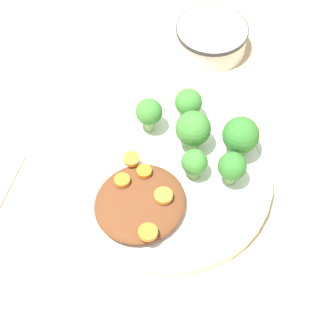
{
  "coord_description": "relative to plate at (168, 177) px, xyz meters",
  "views": [
    {
      "loc": [
        0.33,
        0.23,
        0.62
      ],
      "look_at": [
        0.0,
        0.0,
        0.03
      ],
      "focal_mm": 60.0,
      "sensor_mm": 36.0,
      "label": 1
    }
  ],
  "objects": [
    {
      "name": "plate",
      "position": [
        0.0,
        0.0,
        0.0
      ],
      "size": [
        0.27,
        0.27,
        0.02
      ],
      "color": "white",
      "rests_on": "ground_plane"
    },
    {
      "name": "dip_bowl",
      "position": [
        -0.24,
        -0.09,
        0.01
      ],
      "size": [
        0.11,
        0.11,
        0.04
      ],
      "color": "white",
      "rests_on": "ground_plane"
    },
    {
      "name": "broccoli_floret_5",
      "position": [
        -0.08,
        0.06,
        0.04
      ],
      "size": [
        0.05,
        0.05,
        0.06
      ],
      "color": "#759E51",
      "rests_on": "plate"
    },
    {
      "name": "ground_plane",
      "position": [
        0.0,
        0.0,
        -0.01
      ],
      "size": [
        4.0,
        4.0,
        0.0
      ],
      "primitive_type": "plane",
      "color": "tan"
    },
    {
      "name": "stew_mound",
      "position": [
        0.06,
        -0.0,
        0.02
      ],
      "size": [
        0.12,
        0.11,
        0.02
      ],
      "primitive_type": "ellipsoid",
      "color": "brown",
      "rests_on": "plate"
    },
    {
      "name": "carrot_slice_4",
      "position": [
        0.09,
        0.04,
        0.03
      ],
      "size": [
        0.02,
        0.02,
        0.01
      ],
      "primitive_type": "cylinder",
      "color": "orange",
      "rests_on": "stew_mound"
    },
    {
      "name": "broccoli_floret_1",
      "position": [
        -0.04,
        0.07,
        0.04
      ],
      "size": [
        0.04,
        0.04,
        0.05
      ],
      "color": "#7FA85B",
      "rests_on": "plate"
    },
    {
      "name": "broccoli_floret_4",
      "position": [
        -0.05,
        -0.06,
        0.04
      ],
      "size": [
        0.04,
        0.04,
        0.05
      ],
      "color": "#7FA85B",
      "rests_on": "plate"
    },
    {
      "name": "broccoli_floret_0",
      "position": [
        -0.06,
        0.0,
        0.04
      ],
      "size": [
        0.05,
        0.05,
        0.06
      ],
      "color": "#7FA85B",
      "rests_on": "plate"
    },
    {
      "name": "broccoli_floret_2",
      "position": [
        -0.02,
        0.03,
        0.03
      ],
      "size": [
        0.03,
        0.03,
        0.04
      ],
      "color": "#759E51",
      "rests_on": "plate"
    },
    {
      "name": "carrot_slice_1",
      "position": [
        0.04,
        0.02,
        0.03
      ],
      "size": [
        0.02,
        0.02,
        0.01
      ],
      "primitive_type": "cylinder",
      "color": "orange",
      "rests_on": "stew_mound"
    },
    {
      "name": "carrot_slice_0",
      "position": [
        0.03,
        -0.02,
        0.03
      ],
      "size": [
        0.02,
        0.02,
        0.01
      ],
      "primitive_type": "cylinder",
      "color": "orange",
      "rests_on": "stew_mound"
    },
    {
      "name": "carrot_slice_2",
      "position": [
        0.02,
        -0.04,
        0.03
      ],
      "size": [
        0.02,
        0.02,
        0.01
      ],
      "primitive_type": "cylinder",
      "color": "orange",
      "rests_on": "stew_mound"
    },
    {
      "name": "carrot_slice_3",
      "position": [
        0.05,
        -0.03,
        0.03
      ],
      "size": [
        0.02,
        0.02,
        0.01
      ],
      "primitive_type": "cylinder",
      "color": "orange",
      "rests_on": "stew_mound"
    },
    {
      "name": "broccoli_floret_3",
      "position": [
        -0.09,
        -0.03,
        0.04
      ],
      "size": [
        0.04,
        0.04,
        0.05
      ],
      "color": "#759E51",
      "rests_on": "plate"
    }
  ]
}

